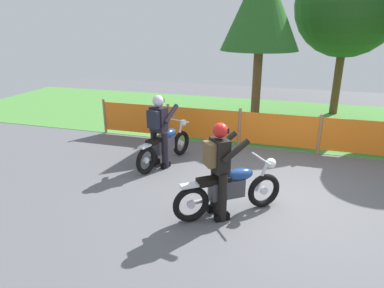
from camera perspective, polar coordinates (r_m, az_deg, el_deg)
ground at (r=6.92m, az=12.40°, el=-8.59°), size 24.00×24.00×0.02m
grass_verge at (r=12.34m, az=14.77°, el=3.92°), size 24.00×6.16×0.01m
barrier_fence at (r=9.23m, az=14.12°, el=2.22°), size 10.26×0.08×1.05m
tree_leftmost at (r=11.11m, az=11.46°, el=21.65°), size 2.38×2.38×5.03m
tree_near_left at (r=13.43m, az=24.45°, el=20.28°), size 3.47×3.47×5.49m
motorcycle_lead at (r=6.04m, az=6.29°, el=-7.46°), size 1.70×1.34×0.97m
motorcycle_trailing at (r=8.14m, az=-4.50°, el=-0.20°), size 0.78×1.95×0.95m
rider_lead at (r=5.75m, az=4.48°, el=-3.59°), size 0.78×0.73×1.69m
rider_trailing at (r=7.82m, az=-5.54°, el=2.74°), size 0.65×0.76×1.69m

